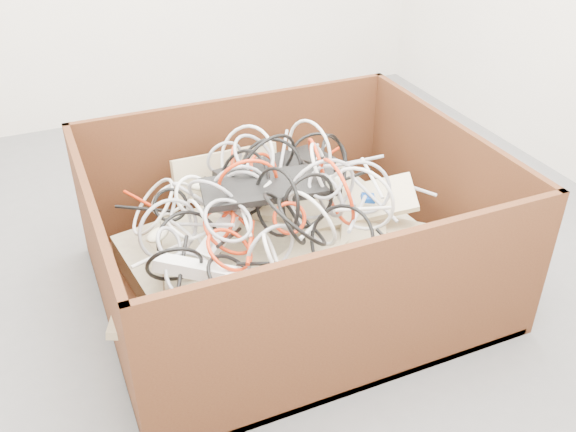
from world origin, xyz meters
name	(u,v)px	position (x,y,z in m)	size (l,w,h in m)	color
ground	(273,244)	(0.00, 0.00, 0.00)	(3.00, 3.00, 0.00)	#595A5C
cardboard_box	(285,259)	(-0.07, -0.28, 0.14)	(1.29, 1.08, 0.57)	#3B1C0E
keyboard_pile	(292,222)	(-0.03, -0.26, 0.27)	(1.25, 0.93, 0.36)	#C3AD8A
mice_scatter	(297,214)	(-0.04, -0.33, 0.35)	(1.03, 0.90, 0.22)	beige
power_strip_left	(227,224)	(-0.28, -0.30, 0.35)	(0.31, 0.06, 0.04)	white
power_strip_right	(201,270)	(-0.42, -0.49, 0.34)	(0.28, 0.05, 0.04)	white
vga_plug	(368,198)	(0.22, -0.34, 0.35)	(0.04, 0.04, 0.02)	#0B3FAD
cable_tangle	(267,198)	(-0.13, -0.29, 0.41)	(1.09, 0.88, 0.42)	red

